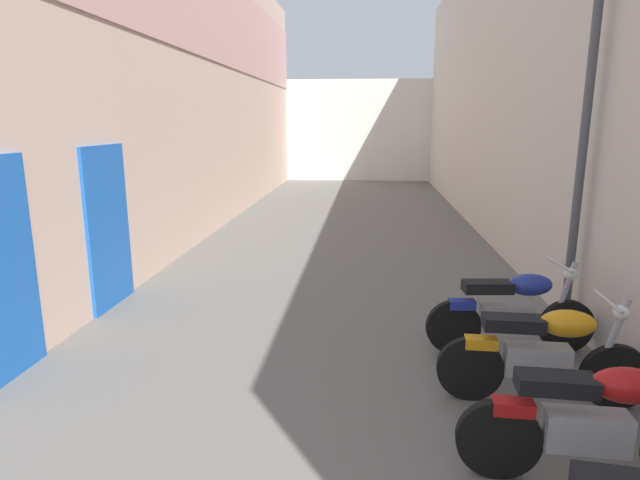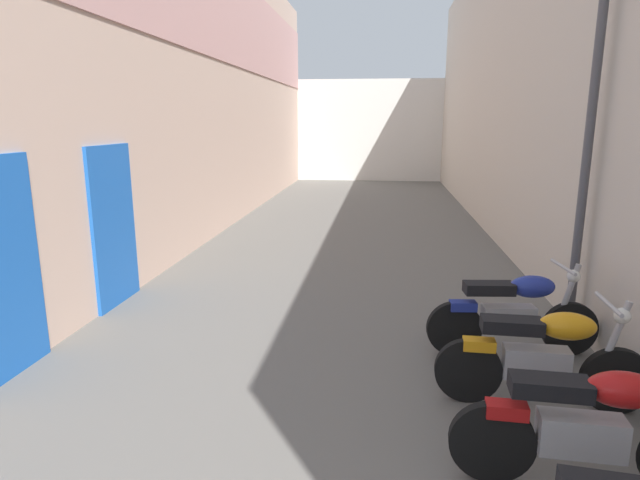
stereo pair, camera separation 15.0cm
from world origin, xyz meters
The scene contains 8 objects.
ground_plane centered at (0.00, 9.90, 0.00)m, with size 39.80×39.80×0.00m, color #66635E.
building_left centered at (-3.22, 11.84, 3.44)m, with size 0.45×23.80×6.82m.
building_right centered at (3.23, 11.90, 3.39)m, with size 0.45×23.80×6.78m.
building_far_end centered at (0.00, 24.80, 2.10)m, with size 9.06×2.00×4.20m, color silver.
motorcycle_fourth centered at (2.09, 4.50, 0.50)m, with size 1.85×0.58×1.04m.
motorcycle_fifth centered at (2.09, 5.61, 0.50)m, with size 1.85×0.58×1.04m.
motorcycle_sixth centered at (2.09, 6.70, 0.50)m, with size 1.85×0.58×1.04m.
street_lamp centered at (2.79, 7.31, 2.87)m, with size 0.79×0.18×4.95m.
Camera 2 is at (0.65, 1.11, 2.51)m, focal length 29.61 mm.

